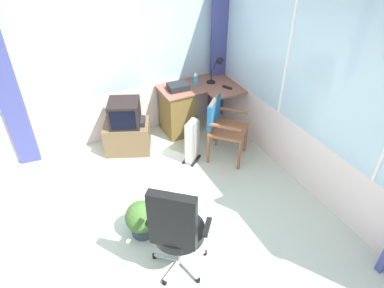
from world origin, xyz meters
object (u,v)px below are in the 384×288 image
office_chair (176,228)px  potted_plant (143,218)px  desk (180,109)px  tv_remote (227,87)px  desk_lamp (218,66)px  paper_tray (178,87)px  wooden_armchair (220,121)px  tv_on_stand (127,129)px  spray_bottle (196,79)px  space_heater (192,141)px

office_chair → potted_plant: bearing=102.8°
desk → tv_remote: size_ratio=7.66×
desk_lamp → tv_remote: size_ratio=2.74×
paper_tray → wooden_armchair: wooden_armchair is taller
potted_plant → tv_on_stand: bearing=77.7°
desk → potted_plant: (-1.24, -1.70, -0.16)m
desk → potted_plant: bearing=-126.1°
tv_on_stand → spray_bottle: bearing=5.8°
desk → tv_on_stand: (-0.89, -0.11, -0.04)m
spray_bottle → tv_on_stand: spray_bottle is taller
spray_bottle → office_chair: (-1.38, -2.32, -0.21)m
desk → space_heater: desk is taller
desk_lamp → potted_plant: 2.58m
desk_lamp → wooden_armchair: desk_lamp is taller
spray_bottle → tv_remote: bearing=-38.6°
tv_remote → tv_on_stand: tv_on_stand is taller
desk_lamp → paper_tray: desk_lamp is taller
spray_bottle → paper_tray: spray_bottle is taller
desk_lamp → wooden_armchair: bearing=-116.1°
wooden_armchair → space_heater: wooden_armchair is taller
office_chair → space_heater: bearing=58.8°
office_chair → tv_on_stand: size_ratio=1.41×
spray_bottle → wooden_armchair: (-0.05, -0.84, -0.27)m
tv_remote → spray_bottle: (-0.38, 0.30, 0.09)m
paper_tray → space_heater: bearing=-100.4°
tv_on_stand → desk: bearing=7.1°
office_chair → tv_on_stand: office_chair is taller
tv_on_stand → tv_remote: bearing=-6.7°
desk_lamp → tv_on_stand: 1.64m
desk → tv_on_stand: bearing=-172.9°
desk → spray_bottle: spray_bottle is taller
spray_bottle → space_heater: bearing=-119.9°
wooden_armchair → paper_tray: bearing=107.1°
desk → spray_bottle: bearing=1.7°
tv_remote → wooden_armchair: 0.70m
desk → tv_on_stand: size_ratio=1.42×
wooden_armchair → potted_plant: 1.75m
paper_tray → space_heater: 0.89m
tv_remote → tv_on_stand: 1.61m
paper_tray → potted_plant: size_ratio=0.69×
wooden_armchair → office_chair: 2.00m
tv_remote → office_chair: size_ratio=0.13×
wooden_armchair → tv_on_stand: 1.36m
office_chair → potted_plant: 0.75m
desk → wooden_armchair: size_ratio=1.27×
desk_lamp → spray_bottle: 0.37m
desk → tv_remote: (0.66, -0.29, 0.36)m
desk → desk_lamp: desk_lamp is taller
desk → wooden_armchair: bearing=-74.1°
desk → space_heater: (-0.15, -0.75, -0.07)m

